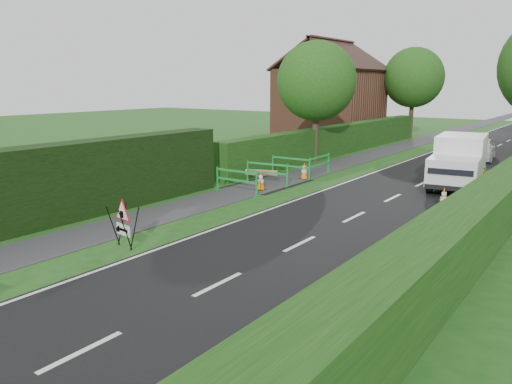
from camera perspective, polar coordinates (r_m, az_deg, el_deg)
The scene contains 20 objects.
ground at distance 12.30m, azimuth -16.50°, elevation -8.97°, with size 120.00×120.00×0.00m, color #194C15.
road_surface at distance 42.63m, azimuth 26.67°, elevation 5.12°, with size 6.00×90.00×0.02m, color black.
footpath at distance 43.84m, azimuth 19.57°, elevation 5.88°, with size 2.00×90.00×0.02m, color #2D2D30.
hedge_west_far at distance 32.48m, azimuth 9.55°, elevation 4.40°, with size 1.00×24.00×1.80m, color #14380F.
house_west at distance 41.61m, azimuth 8.43°, elevation 10.14°, with size 7.50×7.40×7.88m.
tree_nw at distance 28.46m, azimuth 6.94°, elevation 12.45°, with size 4.40×4.40×6.70m.
tree_fw at distance 43.15m, azimuth 17.56°, elevation 12.35°, with size 4.80×4.80×7.24m.
triangle_sign at distance 13.84m, azimuth -15.06°, elevation -3.04°, with size 0.89×0.89×1.15m.
works_van at distance 22.81m, azimuth 22.16°, elevation 3.33°, with size 2.51×5.01×2.19m.
traffic_cone_0 at distance 18.76m, azimuth 20.66°, elevation -0.71°, with size 0.38×0.38×0.79m.
traffic_cone_1 at distance 20.72m, azimuth 22.42°, elevation 0.32°, with size 0.38×0.38×0.79m.
traffic_cone_2 at distance 23.02m, azimuth 24.73°, elevation 1.24°, with size 0.38×0.38×0.79m.
traffic_cone_3 at distance 20.76m, azimuth 0.54°, elevation 1.28°, with size 0.38×0.38×0.79m.
traffic_cone_4 at distance 23.30m, azimuth 5.53°, elevation 2.43°, with size 0.38×0.38×0.79m.
ped_barrier_0 at distance 20.05m, azimuth -2.25°, elevation 1.57°, with size 2.06×0.35×1.00m.
ped_barrier_1 at distance 21.84m, azimuth 1.27°, elevation 2.46°, with size 2.08×0.53×1.00m.
ped_barrier_2 at distance 23.54m, azimuth 4.00°, elevation 3.15°, with size 2.07×0.42×1.00m.
ped_barrier_3 at distance 24.12m, azimuth 7.26°, elevation 3.30°, with size 0.42×2.07×1.00m.
redwhite_plank at distance 22.47m, azimuth 0.59°, elevation 1.11°, with size 1.50×0.04×0.25m, color red.
hatchback_car at distance 31.99m, azimuth 24.25°, elevation 4.55°, with size 1.54×3.83×1.30m, color silver.
Camera 1 is at (9.22, -6.88, 4.35)m, focal length 35.00 mm.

